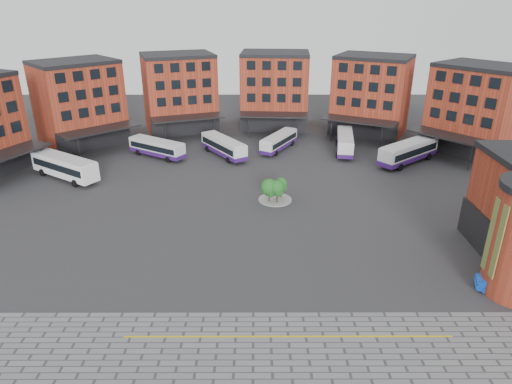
{
  "coord_description": "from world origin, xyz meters",
  "views": [
    {
      "loc": [
        -0.6,
        -42.43,
        24.94
      ],
      "look_at": [
        -0.52,
        5.48,
        4.0
      ],
      "focal_mm": 32.0,
      "sensor_mm": 36.0,
      "label": 1
    }
  ],
  "objects_px": {
    "bus_a": "(64,166)",
    "bus_d": "(279,141)",
    "tree_island": "(275,189)",
    "bus_e": "(345,142)",
    "blue_car": "(504,285)",
    "bus_c": "(224,146)",
    "bus_b": "(157,148)",
    "bus_f": "(409,152)"
  },
  "relations": [
    {
      "from": "bus_c",
      "to": "bus_e",
      "type": "height_order",
      "value": "bus_e"
    },
    {
      "from": "blue_car",
      "to": "tree_island",
      "type": "bearing_deg",
      "value": 61.95
    },
    {
      "from": "bus_e",
      "to": "blue_car",
      "type": "relative_size",
      "value": 2.4
    },
    {
      "from": "bus_d",
      "to": "bus_e",
      "type": "xyz_separation_m",
      "value": [
        11.18,
        -1.0,
        0.18
      ]
    },
    {
      "from": "bus_c",
      "to": "blue_car",
      "type": "relative_size",
      "value": 2.19
    },
    {
      "from": "bus_d",
      "to": "bus_f",
      "type": "height_order",
      "value": "bus_f"
    },
    {
      "from": "tree_island",
      "to": "bus_c",
      "type": "relative_size",
      "value": 0.42
    },
    {
      "from": "bus_b",
      "to": "bus_e",
      "type": "distance_m",
      "value": 31.59
    },
    {
      "from": "bus_a",
      "to": "bus_c",
      "type": "bearing_deg",
      "value": -32.18
    },
    {
      "from": "bus_c",
      "to": "bus_f",
      "type": "distance_m",
      "value": 29.77
    },
    {
      "from": "bus_a",
      "to": "bus_d",
      "type": "bearing_deg",
      "value": -33.63
    },
    {
      "from": "bus_c",
      "to": "bus_d",
      "type": "relative_size",
      "value": 1.06
    },
    {
      "from": "bus_a",
      "to": "bus_f",
      "type": "distance_m",
      "value": 52.44
    },
    {
      "from": "bus_c",
      "to": "bus_d",
      "type": "height_order",
      "value": "bus_c"
    },
    {
      "from": "bus_a",
      "to": "blue_car",
      "type": "distance_m",
      "value": 57.34
    },
    {
      "from": "bus_c",
      "to": "bus_f",
      "type": "height_order",
      "value": "bus_f"
    },
    {
      "from": "bus_d",
      "to": "blue_car",
      "type": "distance_m",
      "value": 45.09
    },
    {
      "from": "tree_island",
      "to": "blue_car",
      "type": "xyz_separation_m",
      "value": [
        19.93,
        -19.71,
        -1.07
      ]
    },
    {
      "from": "bus_c",
      "to": "blue_car",
      "type": "height_order",
      "value": "bus_c"
    },
    {
      "from": "bus_a",
      "to": "bus_b",
      "type": "bearing_deg",
      "value": -16.4
    },
    {
      "from": "bus_c",
      "to": "bus_d",
      "type": "xyz_separation_m",
      "value": [
        9.32,
        3.24,
        -0.14
      ]
    },
    {
      "from": "bus_c",
      "to": "bus_e",
      "type": "relative_size",
      "value": 0.91
    },
    {
      "from": "bus_e",
      "to": "bus_c",
      "type": "bearing_deg",
      "value": -164.8
    },
    {
      "from": "bus_b",
      "to": "bus_d",
      "type": "bearing_deg",
      "value": -47.25
    },
    {
      "from": "bus_c",
      "to": "bus_e",
      "type": "xyz_separation_m",
      "value": [
        20.5,
        2.24,
        0.04
      ]
    },
    {
      "from": "tree_island",
      "to": "bus_e",
      "type": "relative_size",
      "value": 0.39
    },
    {
      "from": "bus_a",
      "to": "blue_car",
      "type": "bearing_deg",
      "value": -85.47
    },
    {
      "from": "bus_b",
      "to": "bus_c",
      "type": "distance_m",
      "value": 10.99
    },
    {
      "from": "bus_c",
      "to": "blue_car",
      "type": "xyz_separation_m",
      "value": [
        27.65,
        -37.95,
        -0.88
      ]
    },
    {
      "from": "bus_b",
      "to": "bus_d",
      "type": "height_order",
      "value": "bus_b"
    },
    {
      "from": "bus_b",
      "to": "bus_f",
      "type": "height_order",
      "value": "bus_f"
    },
    {
      "from": "tree_island",
      "to": "bus_b",
      "type": "distance_m",
      "value": 25.8
    },
    {
      "from": "tree_island",
      "to": "bus_b",
      "type": "relative_size",
      "value": 0.44
    },
    {
      "from": "bus_e",
      "to": "blue_car",
      "type": "distance_m",
      "value": 40.83
    },
    {
      "from": "bus_e",
      "to": "tree_island",
      "type": "bearing_deg",
      "value": -112.98
    },
    {
      "from": "bus_d",
      "to": "bus_f",
      "type": "distance_m",
      "value": 21.34
    },
    {
      "from": "bus_c",
      "to": "bus_a",
      "type": "bearing_deg",
      "value": 170.04
    },
    {
      "from": "tree_island",
      "to": "bus_e",
      "type": "bearing_deg",
      "value": 58.05
    },
    {
      "from": "tree_island",
      "to": "blue_car",
      "type": "bearing_deg",
      "value": -44.68
    },
    {
      "from": "bus_f",
      "to": "bus_e",
      "type": "bearing_deg",
      "value": -161.17
    },
    {
      "from": "bus_e",
      "to": "bus_a",
      "type": "bearing_deg",
      "value": -155.0
    },
    {
      "from": "bus_f",
      "to": "tree_island",
      "type": "bearing_deg",
      "value": -94.9
    }
  ]
}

